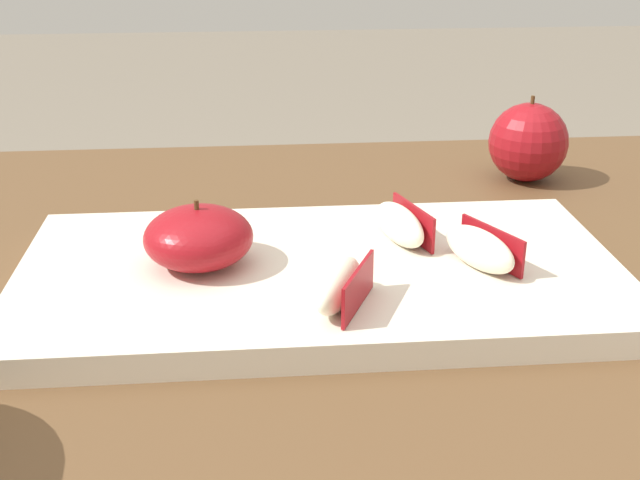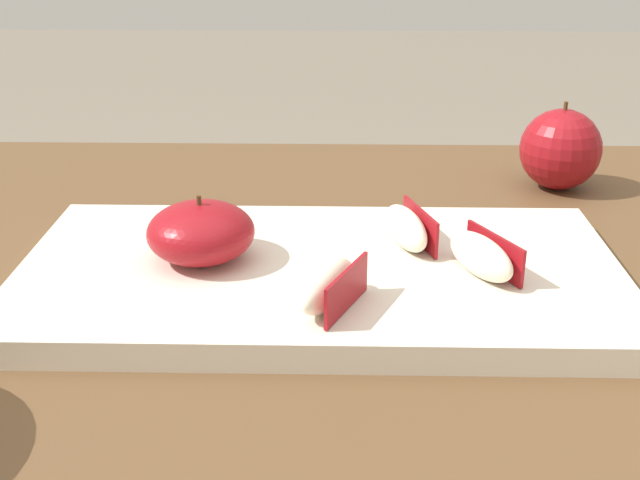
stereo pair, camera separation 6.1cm
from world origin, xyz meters
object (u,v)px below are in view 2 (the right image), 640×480
(apple_wedge_front, at_px, (329,286))
(apple_wedge_middle, at_px, (482,256))
(apple_wedge_right, at_px, (407,228))
(whole_apple_red_delicious, at_px, (560,149))
(apple_half_skin_up, at_px, (201,232))
(cutting_board, at_px, (320,277))

(apple_wedge_front, xyz_separation_m, apple_wedge_middle, (0.11, 0.05, 0.00))
(apple_wedge_right, height_order, whole_apple_red_delicious, whole_apple_red_delicious)
(apple_wedge_right, bearing_deg, apple_half_skin_up, -169.33)
(apple_half_skin_up, relative_size, apple_wedge_front, 1.13)
(apple_half_skin_up, relative_size, apple_wedge_middle, 1.14)
(apple_half_skin_up, bearing_deg, apple_wedge_front, -37.38)
(cutting_board, distance_m, apple_wedge_middle, 0.12)
(apple_half_skin_up, distance_m, apple_wedge_front, 0.12)
(apple_half_skin_up, xyz_separation_m, whole_apple_red_delicious, (0.33, 0.23, -0.00))
(cutting_board, xyz_separation_m, apple_wedge_front, (0.01, -0.07, 0.03))
(cutting_board, bearing_deg, apple_half_skin_up, 175.61)
(apple_wedge_right, relative_size, whole_apple_red_delicious, 0.81)
(apple_wedge_middle, height_order, apple_wedge_right, same)
(whole_apple_red_delicious, bearing_deg, apple_wedge_right, -130.29)
(apple_half_skin_up, height_order, whole_apple_red_delicious, whole_apple_red_delicious)
(cutting_board, relative_size, apple_wedge_middle, 6.33)
(apple_wedge_middle, bearing_deg, apple_wedge_right, 133.93)
(cutting_board, height_order, whole_apple_red_delicious, whole_apple_red_delicious)
(cutting_board, height_order, apple_wedge_front, apple_wedge_front)
(apple_half_skin_up, distance_m, apple_wedge_middle, 0.21)
(apple_half_skin_up, relative_size, apple_wedge_right, 1.12)
(cutting_board, relative_size, whole_apple_red_delicious, 5.08)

